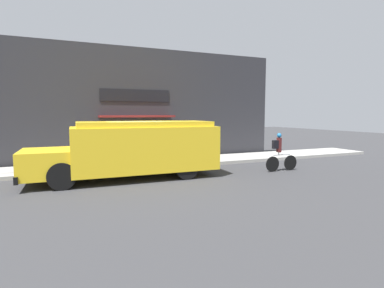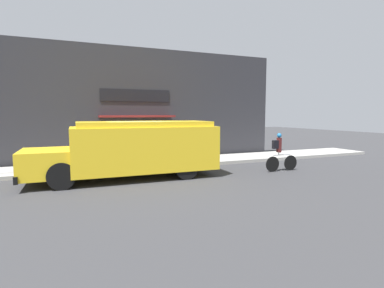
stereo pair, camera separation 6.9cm
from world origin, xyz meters
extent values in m
plane|color=#38383A|center=(0.00, 0.00, 0.00)|extent=(70.00, 70.00, 0.00)
cube|color=#ADAAA3|center=(0.00, 1.19, 0.08)|extent=(28.00, 2.37, 0.16)
cube|color=#2D2D33|center=(0.00, 2.66, 2.91)|extent=(16.90, 0.18, 5.82)
cube|color=black|center=(0.46, 2.55, 3.40)|extent=(3.53, 0.05, 0.61)
cube|color=maroon|center=(0.46, 2.15, 2.35)|extent=(3.70, 0.84, 0.10)
cube|color=yellow|center=(-0.06, -1.39, 1.15)|extent=(5.43, 2.29, 1.67)
cube|color=yellow|center=(-3.56, -1.32, 0.77)|extent=(1.65, 2.04, 0.92)
cube|color=yellow|center=(-0.06, -1.39, 2.08)|extent=(4.99, 2.11, 0.19)
cube|color=black|center=(-4.32, -1.30, 0.42)|extent=(0.17, 2.13, 0.24)
cube|color=red|center=(-1.51, -0.02, 1.23)|extent=(0.03, 0.44, 0.44)
cylinder|color=black|center=(-3.02, -0.40, 0.45)|extent=(0.91, 0.28, 0.90)
cylinder|color=black|center=(-3.06, -2.26, 0.45)|extent=(0.91, 0.28, 0.90)
cylinder|color=black|center=(1.32, -0.50, 0.45)|extent=(0.91, 0.28, 0.90)
cylinder|color=black|center=(1.28, -2.35, 0.45)|extent=(0.91, 0.28, 0.90)
cylinder|color=black|center=(6.16, -2.42, 0.33)|extent=(0.66, 0.04, 0.66)
cylinder|color=black|center=(5.21, -2.41, 0.33)|extent=(0.66, 0.04, 0.66)
cylinder|color=#999EA3|center=(5.69, -2.42, 0.71)|extent=(0.91, 0.04, 0.04)
cylinder|color=#999EA3|center=(5.52, -2.42, 0.77)|extent=(0.04, 0.04, 0.12)
cube|color=#561E1E|center=(5.52, -2.42, 1.14)|extent=(0.12, 0.20, 0.62)
sphere|color=#2375B7|center=(5.52, -2.42, 1.55)|extent=(0.19, 0.19, 0.19)
cube|color=black|center=(5.33, -2.42, 1.17)|extent=(0.26, 0.14, 0.36)
cylinder|color=#38383D|center=(1.02, 1.45, 0.60)|extent=(0.47, 0.47, 0.88)
cylinder|color=black|center=(1.02, 1.45, 1.06)|extent=(0.48, 0.48, 0.04)
camera|label=1|loc=(-2.88, -12.69, 2.46)|focal=28.00mm
camera|label=2|loc=(-2.82, -12.72, 2.46)|focal=28.00mm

